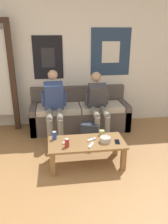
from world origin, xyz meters
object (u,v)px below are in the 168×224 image
(person_seated_adult, at_px, (54,104))
(drink_can_blue, at_px, (54,135))
(drink_can_red, at_px, (67,143))
(pillar_candle, at_px, (102,133))
(ceramic_bowl, at_px, (105,139))
(game_controller_near_right, at_px, (92,140))
(person_seated_teen, at_px, (98,103))
(backpack, at_px, (90,134))
(couch, at_px, (80,115))
(game_controller_near_left, at_px, (91,145))
(coffee_table, at_px, (87,146))
(game_controller_far_center, at_px, (65,142))
(cell_phone, at_px, (117,142))

(person_seated_adult, distance_m, drink_can_blue, 0.87)
(drink_can_blue, xyz_separation_m, drink_can_red, (0.17, -0.26, 0.00))
(pillar_candle, distance_m, drink_can_blue, 0.74)
(ceramic_bowl, height_order, game_controller_near_right, ceramic_bowl)
(person_seated_teen, xyz_separation_m, backpack, (-0.21, -0.38, -0.46))
(couch, xyz_separation_m, drink_can_red, (-0.35, -1.47, 0.15))
(game_controller_near_right, bearing_deg, drink_can_blue, 168.28)
(couch, bearing_deg, person_seated_teen, -49.56)
(game_controller_near_left, bearing_deg, drink_can_red, 175.17)
(person_seated_adult, bearing_deg, person_seated_teen, 1.19)
(person_seated_adult, bearing_deg, game_controller_near_left, -65.85)
(coffee_table, xyz_separation_m, game_controller_near_left, (0.04, -0.14, 0.08))
(couch, relative_size, game_controller_near_right, 13.86)
(person_seated_teen, distance_m, backpack, 0.64)
(backpack, bearing_deg, drink_can_blue, -143.11)
(coffee_table, distance_m, game_controller_far_center, 0.32)
(game_controller_near_left, bearing_deg, couch, 89.48)
(person_seated_adult, relative_size, drink_can_red, 10.11)
(drink_can_red, distance_m, game_controller_near_right, 0.41)
(cell_phone, bearing_deg, game_controller_near_left, -170.80)
(person_seated_teen, distance_m, pillar_candle, 0.85)
(pillar_candle, relative_size, drink_can_blue, 0.75)
(person_seated_adult, relative_size, drink_can_blue, 10.11)
(game_controller_far_center, bearing_deg, pillar_candle, 15.57)
(person_seated_adult, bearing_deg, ceramic_bowl, -54.43)
(coffee_table, relative_size, game_controller_near_right, 7.92)
(drink_can_blue, height_order, cell_phone, drink_can_blue)
(game_controller_near_left, xyz_separation_m, game_controller_far_center, (-0.35, 0.16, 0.00))
(cell_phone, bearing_deg, person_seated_teen, 94.19)
(pillar_candle, height_order, drink_can_blue, drink_can_blue)
(drink_can_red, bearing_deg, backpack, 58.07)
(drink_can_red, bearing_deg, couch, 76.48)
(game_controller_near_right, bearing_deg, game_controller_near_left, -103.15)
(game_controller_near_left, bearing_deg, person_seated_teen, 74.05)
(ceramic_bowl, xyz_separation_m, game_controller_near_left, (-0.23, -0.10, -0.03))
(game_controller_near_left, bearing_deg, ceramic_bowl, 22.98)
(drink_can_red, xyz_separation_m, cell_phone, (0.74, 0.04, -0.06))
(game_controller_near_left, bearing_deg, person_seated_adult, 114.15)
(coffee_table, relative_size, person_seated_adult, 0.90)
(backpack, height_order, drink_can_blue, drink_can_blue)
(couch, bearing_deg, drink_can_red, -103.52)
(backpack, bearing_deg, cell_phone, -66.97)
(couch, distance_m, game_controller_near_right, 1.33)
(person_seated_teen, distance_m, game_controller_near_right, 1.04)
(person_seated_adult, relative_size, pillar_candle, 13.54)
(game_controller_near_left, relative_size, game_controller_far_center, 0.97)
(drink_can_blue, xyz_separation_m, game_controller_far_center, (0.16, -0.12, -0.05))
(couch, height_order, game_controller_near_right, couch)
(coffee_table, xyz_separation_m, cell_phone, (0.45, -0.07, 0.07))
(coffee_table, bearing_deg, game_controller_near_left, -71.87)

